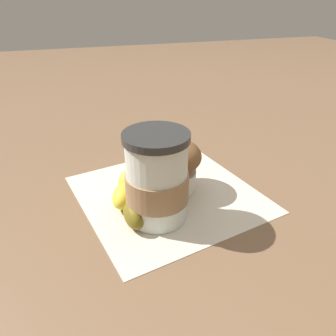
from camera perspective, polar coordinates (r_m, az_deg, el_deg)
The scene contains 5 objects.
ground_plane at distance 0.53m, azimuth 0.00°, elevation -4.60°, with size 3.00×3.00×0.00m, color brown.
paper_napkin at distance 0.53m, azimuth 0.00°, elevation -4.53°, with size 0.27×0.27×0.00m, color beige.
coffee_cup at distance 0.45m, azimuth -1.95°, elevation -2.01°, with size 0.09×0.09×0.13m.
muffin at distance 0.52m, azimuth 0.95°, elevation 0.85°, with size 0.09×0.09×0.08m.
banana at distance 0.52m, azimuth -5.62°, elevation -3.19°, with size 0.17×0.12×0.03m.
Camera 1 is at (-0.42, 0.13, 0.30)m, focal length 35.00 mm.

